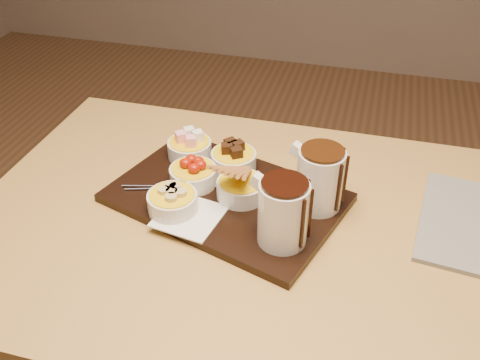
% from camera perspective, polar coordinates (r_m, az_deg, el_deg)
% --- Properties ---
extents(dining_table, '(1.20, 0.80, 0.75)m').
position_cam_1_polar(dining_table, '(1.13, 2.51, -8.42)').
color(dining_table, '#B58A43').
rests_on(dining_table, ground).
extents(serving_board, '(0.53, 0.42, 0.02)m').
position_cam_1_polar(serving_board, '(1.12, -1.49, -1.88)').
color(serving_board, black).
rests_on(serving_board, dining_table).
extents(napkin, '(0.14, 0.14, 0.00)m').
position_cam_1_polar(napkin, '(1.06, -5.43, -3.87)').
color(napkin, white).
rests_on(napkin, serving_board).
extents(bowl_marshmallows, '(0.10, 0.10, 0.04)m').
position_cam_1_polar(bowl_marshmallows, '(1.22, -5.40, 3.31)').
color(bowl_marshmallows, silver).
rests_on(bowl_marshmallows, serving_board).
extents(bowl_cake, '(0.10, 0.10, 0.04)m').
position_cam_1_polar(bowl_cake, '(1.18, -0.68, 2.10)').
color(bowl_cake, silver).
rests_on(bowl_cake, serving_board).
extents(bowl_strawberries, '(0.10, 0.10, 0.04)m').
position_cam_1_polar(bowl_strawberries, '(1.13, -5.01, 0.45)').
color(bowl_strawberries, silver).
rests_on(bowl_strawberries, serving_board).
extents(bowl_biscotti, '(0.10, 0.10, 0.04)m').
position_cam_1_polar(bowl_biscotti, '(1.09, 0.09, -0.97)').
color(bowl_biscotti, silver).
rests_on(bowl_biscotti, serving_board).
extents(bowl_bananas, '(0.10, 0.10, 0.04)m').
position_cam_1_polar(bowl_bananas, '(1.07, -7.20, -2.39)').
color(bowl_bananas, silver).
rests_on(bowl_bananas, serving_board).
extents(pitcher_dark_chocolate, '(0.11, 0.11, 0.13)m').
position_cam_1_polar(pitcher_dark_chocolate, '(0.96, 4.62, -3.59)').
color(pitcher_dark_chocolate, silver).
rests_on(pitcher_dark_chocolate, serving_board).
extents(pitcher_milk_chocolate, '(0.11, 0.11, 0.13)m').
position_cam_1_polar(pitcher_milk_chocolate, '(1.06, 8.51, 0.04)').
color(pitcher_milk_chocolate, silver).
rests_on(pitcher_milk_chocolate, serving_board).
extents(fondue_skewers, '(0.09, 0.26, 0.01)m').
position_cam_1_polar(fondue_skewers, '(1.13, -6.13, -0.65)').
color(fondue_skewers, silver).
rests_on(fondue_skewers, serving_board).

